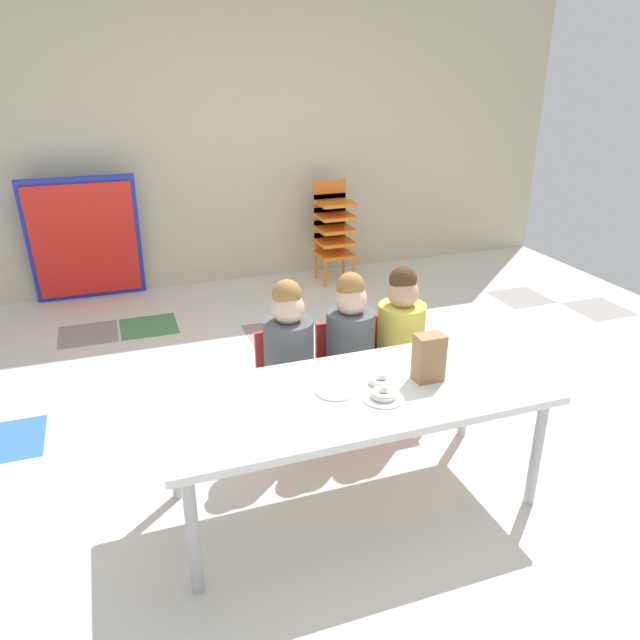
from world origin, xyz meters
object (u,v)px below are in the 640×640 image
at_px(seated_child_near_camera, 288,348).
at_px(seated_child_far_right, 400,331).
at_px(seated_child_middle_seat, 350,338).
at_px(kid_chair_orange_stack, 333,226).
at_px(craft_table, 355,401).
at_px(paper_plate_center_table, 335,391).
at_px(donut_powdered_loose, 381,381).
at_px(paper_bag_brown, 429,357).
at_px(donut_powdered_on_plate, 383,394).
at_px(folded_activity_table, 85,240).
at_px(paper_plate_near_edge, 383,398).

xyz_separation_m(seated_child_near_camera, seated_child_far_right, (0.64, 0.00, 0.00)).
bearing_deg(seated_child_far_right, seated_child_middle_seat, 180.00).
bearing_deg(kid_chair_orange_stack, seated_child_near_camera, -115.84).
bearing_deg(seated_child_near_camera, seated_child_middle_seat, 0.00).
bearing_deg(craft_table, kid_chair_orange_stack, 70.92).
distance_m(kid_chair_orange_stack, paper_plate_center_table, 3.16).
relative_size(seated_child_far_right, donut_powdered_loose, 8.55).
bearing_deg(paper_bag_brown, seated_child_middle_seat, 102.96).
distance_m(donut_powdered_on_plate, donut_powdered_loose, 0.13).
distance_m(seated_child_near_camera, donut_powdered_loose, 0.62).
distance_m(kid_chair_orange_stack, donut_powdered_on_plate, 3.23).
xyz_separation_m(seated_child_middle_seat, kid_chair_orange_stack, (0.82, 2.40, -0.04)).
relative_size(craft_table, seated_child_near_camera, 1.87).
relative_size(seated_child_near_camera, seated_child_middle_seat, 1.00).
bearing_deg(folded_activity_table, donut_powdered_loose, -68.26).
relative_size(seated_child_middle_seat, donut_powdered_loose, 8.55).
distance_m(seated_child_far_right, donut_powdered_loose, 0.68).
bearing_deg(seated_child_near_camera, paper_plate_center_table, -85.32).
bearing_deg(seated_child_middle_seat, paper_plate_near_edge, -100.43).
xyz_separation_m(kid_chair_orange_stack, paper_plate_center_table, (-1.12, -2.96, 0.08)).
xyz_separation_m(seated_child_middle_seat, donut_powdered_on_plate, (-0.13, -0.69, 0.06)).
height_order(craft_table, paper_plate_near_edge, paper_plate_near_edge).
xyz_separation_m(seated_child_far_right, paper_plate_center_table, (-0.60, -0.56, 0.04)).
distance_m(paper_plate_near_edge, donut_powdered_loose, 0.13).
bearing_deg(folded_activity_table, seated_child_near_camera, -68.96).
distance_m(seated_child_middle_seat, kid_chair_orange_stack, 2.54).
distance_m(folded_activity_table, paper_bag_brown, 3.51).
distance_m(paper_plate_center_table, donut_powdered_on_plate, 0.21).
distance_m(seated_child_near_camera, seated_child_far_right, 0.64).
bearing_deg(craft_table, seated_child_middle_seat, 69.90).
distance_m(seated_child_far_right, paper_plate_center_table, 0.82).
distance_m(paper_bag_brown, paper_plate_center_table, 0.45).
xyz_separation_m(seated_child_near_camera, folded_activity_table, (-0.99, 2.58, -0.02)).
bearing_deg(seated_child_far_right, paper_plate_center_table, -136.84).
xyz_separation_m(seated_child_near_camera, paper_bag_brown, (0.48, -0.60, 0.14)).
bearing_deg(paper_plate_center_table, seated_child_near_camera, 94.68).
xyz_separation_m(craft_table, donut_powdered_on_plate, (0.09, -0.10, 0.08)).
height_order(paper_bag_brown, paper_plate_near_edge, paper_bag_brown).
distance_m(seated_child_near_camera, donut_powdered_on_plate, 0.72).
xyz_separation_m(seated_child_middle_seat, paper_plate_center_table, (-0.30, -0.56, 0.04)).
bearing_deg(donut_powdered_loose, donut_powdered_on_plate, -109.72).
bearing_deg(donut_powdered_on_plate, kid_chair_orange_stack, 72.99).
distance_m(seated_child_middle_seat, donut_powdered_on_plate, 0.70).
xyz_separation_m(paper_plate_near_edge, donut_powdered_loose, (0.04, 0.12, 0.01)).
height_order(craft_table, folded_activity_table, folded_activity_table).
xyz_separation_m(seated_child_middle_seat, paper_plate_near_edge, (-0.13, -0.69, 0.04)).
distance_m(seated_child_middle_seat, folded_activity_table, 2.91).
bearing_deg(donut_powdered_on_plate, folded_activity_table, 110.30).
bearing_deg(seated_child_middle_seat, paper_plate_center_table, -117.95).
height_order(folded_activity_table, paper_bag_brown, folded_activity_table).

